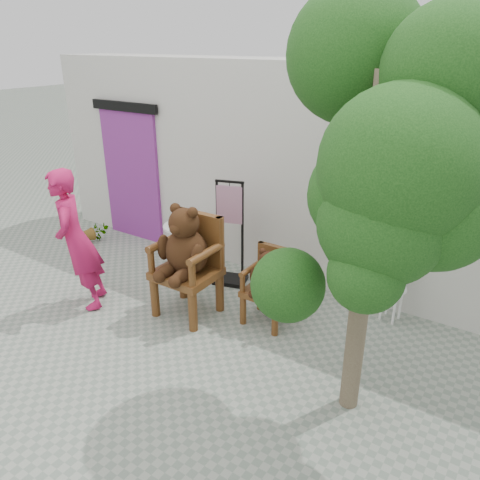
{
  "coord_description": "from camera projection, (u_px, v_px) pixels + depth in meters",
  "views": [
    {
      "loc": [
        2.78,
        -2.87,
        3.24
      ],
      "look_at": [
        -0.14,
        1.57,
        0.95
      ],
      "focal_mm": 35.0,
      "sensor_mm": 36.0,
      "label": 1
    }
  ],
  "objects": [
    {
      "name": "ground_plane",
      "position": [
        169.0,
        376.0,
        4.88
      ],
      "size": [
        60.0,
        60.0,
        0.0
      ],
      "primitive_type": "plane",
      "color": "gray",
      "rests_on": "ground"
    },
    {
      "name": "back_wall",
      "position": [
        307.0,
        172.0,
        6.67
      ],
      "size": [
        9.0,
        1.0,
        3.0
      ],
      "primitive_type": "cube",
      "color": "beige",
      "rests_on": "ground"
    },
    {
      "name": "doorway",
      "position": [
        132.0,
        172.0,
        7.92
      ],
      "size": [
        1.4,
        0.11,
        2.33
      ],
      "color": "#7B2A7E",
      "rests_on": "ground"
    },
    {
      "name": "chair_big",
      "position": [
        187.0,
        252.0,
        5.72
      ],
      "size": [
        0.73,
        0.77,
        1.46
      ],
      "color": "#49280F",
      "rests_on": "ground"
    },
    {
      "name": "chair_small",
      "position": [
        269.0,
        279.0,
        5.63
      ],
      "size": [
        0.54,
        0.53,
        0.98
      ],
      "color": "#49280F",
      "rests_on": "ground"
    },
    {
      "name": "person",
      "position": [
        76.0,
        241.0,
        5.85
      ],
      "size": [
        0.77,
        0.79,
        1.83
      ],
      "primitive_type": "imported",
      "rotation": [
        0.0,
        0.0,
        -0.86
      ],
      "color": "#B8164F",
      "rests_on": "ground"
    },
    {
      "name": "cafe_table",
      "position": [
        184.0,
        242.0,
        7.02
      ],
      "size": [
        0.6,
        0.6,
        0.7
      ],
      "rotation": [
        0.0,
        0.0,
        0.28
      ],
      "color": "white",
      "rests_on": "ground"
    },
    {
      "name": "display_stand",
      "position": [
        230.0,
        245.0,
        6.55
      ],
      "size": [
        0.53,
        0.47,
        1.51
      ],
      "rotation": [
        0.0,
        0.0,
        0.3
      ],
      "color": "black",
      "rests_on": "ground"
    },
    {
      "name": "stool_bucket",
      "position": [
        396.0,
        273.0,
        5.63
      ],
      "size": [
        0.32,
        0.32,
        1.45
      ],
      "rotation": [
        0.0,
        0.0,
        -0.17
      ],
      "color": "white",
      "rests_on": "ground"
    },
    {
      "name": "tree",
      "position": [
        394.0,
        140.0,
        3.43
      ],
      "size": [
        1.94,
        1.94,
        3.7
      ],
      "rotation": [
        0.0,
        0.0,
        -0.34
      ],
      "color": "brown",
      "rests_on": "ground"
    },
    {
      "name": "potted_plant",
      "position": [
        95.0,
        232.0,
        8.04
      ],
      "size": [
        0.41,
        0.37,
        0.39
      ],
      "primitive_type": "imported",
      "rotation": [
        0.0,
        0.0,
        -0.23
      ],
      "color": "#0F330E",
      "rests_on": "ground"
    }
  ]
}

